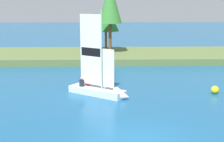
# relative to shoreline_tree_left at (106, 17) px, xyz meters

# --- Properties ---
(ground_plane) EXTENTS (200.00, 200.00, 0.00)m
(ground_plane) POSITION_rel_shoreline_tree_left_xyz_m (1.44, -26.64, -4.65)
(ground_plane) COLOR #195684
(shore_bank) EXTENTS (80.00, 10.23, 0.70)m
(shore_bank) POSITION_rel_shoreline_tree_left_xyz_m (1.44, -2.72, -4.30)
(shore_bank) COLOR #5B703D
(shore_bank) RESTS_ON ground
(shoreline_tree_left) EXTENTS (3.25, 3.25, 5.66)m
(shoreline_tree_left) POSITION_rel_shoreline_tree_left_xyz_m (0.00, 0.00, 0.00)
(shoreline_tree_left) COLOR brown
(shoreline_tree_left) RESTS_ON shore_bank
(shoreline_tree_midleft) EXTENTS (2.69, 2.69, 8.19)m
(shoreline_tree_midleft) POSITION_rel_shoreline_tree_left_xyz_m (0.45, -3.01, 1.79)
(shoreline_tree_midleft) COLOR brown
(shoreline_tree_midleft) RESTS_ON shore_bank
(sailboat) EXTENTS (4.56, 3.73, 6.25)m
(sailboat) POSITION_rel_shoreline_tree_left_xyz_m (-0.35, -18.89, -4.14)
(sailboat) COLOR silver
(sailboat) RESTS_ON ground
(channel_buoy) EXTENTS (0.58, 0.58, 0.58)m
(channel_buoy) POSITION_rel_shoreline_tree_left_xyz_m (7.59, -18.56, -4.37)
(channel_buoy) COLOR yellow
(channel_buoy) RESTS_ON ground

